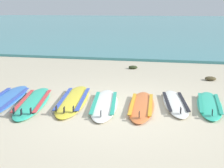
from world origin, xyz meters
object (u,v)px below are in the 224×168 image
Objects in this scene: surfboard_0 at (4,100)px; surfboard_3 at (104,104)px; surfboard_4 at (141,106)px; surfboard_2 at (73,100)px; surfboard_6 at (209,105)px; surfboard_1 at (33,102)px; surfboard_5 at (175,103)px.

surfboard_0 and surfboard_3 have the same top height.
surfboard_3 is at bearing -176.64° from surfboard_4.
surfboard_2 is 2.85m from surfboard_6.
surfboard_1 and surfboard_2 have the same top height.
surfboard_4 is 0.75m from surfboard_5.
surfboard_0 and surfboard_4 have the same top height.
surfboard_2 and surfboard_3 have the same top height.
surfboard_2 is 1.17× the size of surfboard_4.
surfboard_2 is 2.16m from surfboard_5.
surfboard_0 is at bearing -174.95° from surfboard_3.
surfboard_5 is at bearing -178.15° from surfboard_6.
surfboard_5 is 0.99× the size of surfboard_6.
surfboard_5 is 0.69m from surfboard_6.
surfboard_3 is 1.07× the size of surfboard_4.
surfboard_0 is 1.13× the size of surfboard_3.
surfboard_1 is (0.66, 0.01, 0.00)m from surfboard_0.
surfboard_0 is 1.48m from surfboard_2.
surfboard_4 is at bearing -165.43° from surfboard_6.
surfboard_0 is 1.22× the size of surfboard_4.
surfboard_2 and surfboard_6 have the same top height.
surfboard_5 and surfboard_6 have the same top height.
surfboard_0 is 2.16m from surfboard_3.
surfboard_3 is 0.76m from surfboard_4.
surfboard_2 is 1.23× the size of surfboard_5.
surfboard_2 is 0.73m from surfboard_3.
surfboard_6 is (2.12, 0.40, 0.00)m from surfboard_3.
surfboard_1 and surfboard_3 have the same top height.
surfboard_3 is 2.15m from surfboard_6.
surfboard_5 is (3.59, 0.57, 0.00)m from surfboard_0.
surfboard_4 and surfboard_6 have the same top height.
surfboard_6 is (0.69, 0.02, -0.00)m from surfboard_5.
surfboard_2 is at bearing 170.01° from surfboard_3.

